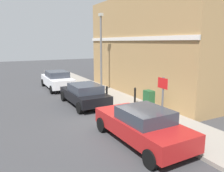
{
  "coord_description": "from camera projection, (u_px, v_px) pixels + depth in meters",
  "views": [
    {
      "loc": [
        -5.15,
        -9.26,
        3.87
      ],
      "look_at": [
        1.17,
        2.71,
        1.2
      ],
      "focal_mm": 36.02,
      "sensor_mm": 36.0,
      "label": 1
    }
  ],
  "objects": [
    {
      "name": "ground",
      "position": [
        117.0,
        121.0,
        11.15
      ],
      "size": [
        80.0,
        80.0,
        0.0
      ],
      "primitive_type": "plane",
      "color": "#38383A"
    },
    {
      "name": "sidewalk",
      "position": [
        101.0,
        92.0,
        17.22
      ],
      "size": [
        2.53,
        30.0,
        0.15
      ],
      "primitive_type": "cube",
      "color": "gray",
      "rests_on": "ground"
    },
    {
      "name": "corner_building",
      "position": [
        171.0,
        46.0,
        17.28
      ],
      "size": [
        7.89,
        12.23,
        7.07
      ],
      "color": "#9E7A4C",
      "rests_on": "ground"
    },
    {
      "name": "car_red",
      "position": [
        142.0,
        125.0,
        8.64
      ],
      "size": [
        2.02,
        4.5,
        1.42
      ],
      "rotation": [
        0.0,
        0.0,
        1.59
      ],
      "color": "maroon",
      "rests_on": "ground"
    },
    {
      "name": "car_black",
      "position": [
        84.0,
        94.0,
        13.87
      ],
      "size": [
        1.99,
        4.19,
        1.34
      ],
      "rotation": [
        0.0,
        0.0,
        1.58
      ],
      "color": "black",
      "rests_on": "ground"
    },
    {
      "name": "car_white",
      "position": [
        57.0,
        80.0,
        18.69
      ],
      "size": [
        1.95,
        4.49,
        1.49
      ],
      "rotation": [
        0.0,
        0.0,
        1.56
      ],
      "color": "silver",
      "rests_on": "ground"
    },
    {
      "name": "utility_cabinet",
      "position": [
        149.0,
        102.0,
        12.18
      ],
      "size": [
        0.46,
        0.61,
        1.15
      ],
      "color": "#1E4C28",
      "rests_on": "sidewalk"
    },
    {
      "name": "bollard_near_cabinet",
      "position": [
        135.0,
        95.0,
        13.52
      ],
      "size": [
        0.14,
        0.14,
        1.04
      ],
      "color": "black",
      "rests_on": "sidewalk"
    },
    {
      "name": "bollard_far_kerb",
      "position": [
        107.0,
        94.0,
        13.98
      ],
      "size": [
        0.14,
        0.14,
        1.04
      ],
      "color": "black",
      "rests_on": "sidewalk"
    },
    {
      "name": "street_sign",
      "position": [
        163.0,
        96.0,
        9.33
      ],
      "size": [
        0.08,
        0.6,
        2.3
      ],
      "color": "#59595B",
      "rests_on": "sidewalk"
    },
    {
      "name": "lamppost",
      "position": [
        101.0,
        50.0,
        16.44
      ],
      "size": [
        0.2,
        0.44,
        5.72
      ],
      "color": "#59595B",
      "rests_on": "sidewalk"
    }
  ]
}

